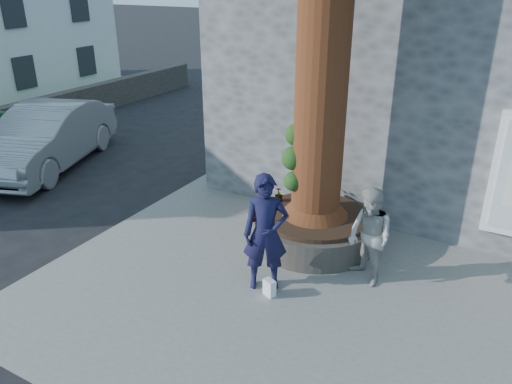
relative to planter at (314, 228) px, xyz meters
The scene contains 14 objects.
ground 2.19m from the planter, 111.80° to the right, with size 120.00×120.00×0.00m, color black.
pavement 1.27m from the planter, 55.01° to the right, with size 9.00×8.00×0.12m, color slate.
yellow_line 4.00m from the planter, 165.44° to the right, with size 0.10×30.00×0.01m, color yellow.
stone_shop 6.12m from the planter, 71.86° to the left, with size 10.30×8.30×6.30m.
planter is the anchor object (origin of this frame).
man 1.87m from the planter, 93.84° to the right, with size 0.71×0.47×1.96m, color #131233.
woman 1.59m from the planter, 31.36° to the right, with size 0.80×0.62×1.65m, color #A4A29D.
shopping_bag 1.95m from the planter, 87.88° to the right, with size 0.20×0.12×0.28m, color white.
car_silver 8.03m from the planter, behind, with size 1.75×5.01×1.65m, color gray.
a_board_sign 10.96m from the planter, behind, with size 0.55×0.36×1.00m, color #0F391D.
plant_a 1.30m from the planter, 135.00° to the right, with size 0.20×0.13×0.37m, color gray.
plant_b 1.29m from the planter, 45.00° to the left, with size 0.19×0.18×0.34m, color gray.
plant_c 0.98m from the planter, 168.03° to the left, with size 0.16×0.16×0.29m, color gray.
plant_d 0.98m from the planter, 101.98° to the left, with size 0.26×0.23×0.29m, color gray.
Camera 1 is at (3.93, -5.85, 4.86)m, focal length 35.00 mm.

